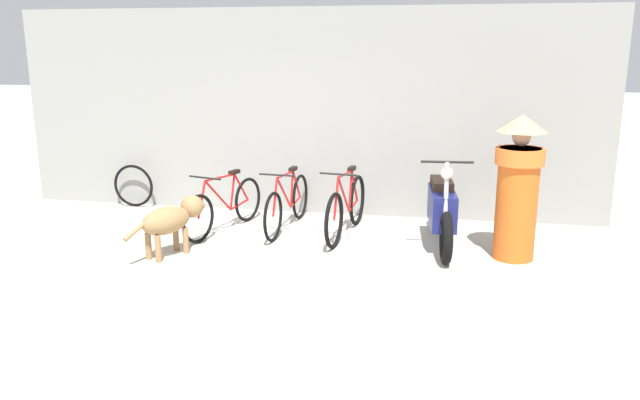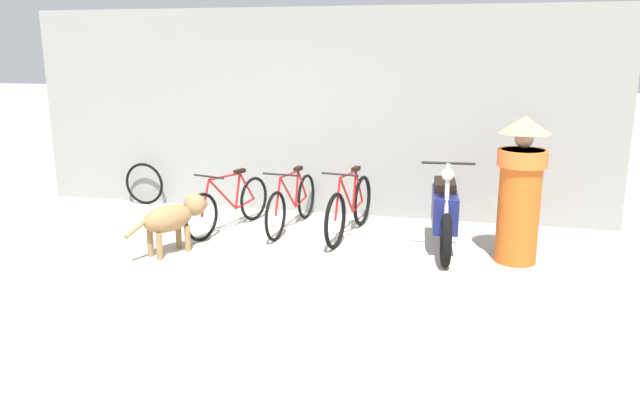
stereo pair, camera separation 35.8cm
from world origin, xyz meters
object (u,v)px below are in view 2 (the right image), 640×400
object	(u,v)px
bicycle_1	(292,204)
stray_dog	(174,217)
bicycle_2	(350,208)
spare_tire_left	(144,184)
motorcycle	(444,212)
person_in_robes	(520,187)
bicycle_0	(229,205)

from	to	relation	value
bicycle_1	stray_dog	bearing A→B (deg)	-35.20
bicycle_1	bicycle_2	xyz separation A→B (m)	(0.80, -0.14, 0.02)
bicycle_1	spare_tire_left	distance (m)	2.64
motorcycle	person_in_robes	world-z (taller)	person_in_robes
bicycle_2	spare_tire_left	world-z (taller)	bicycle_2
bicycle_1	spare_tire_left	size ratio (longest dim) A/B	2.70
stray_dog	bicycle_2	bearing A→B (deg)	-32.06
motorcycle	spare_tire_left	world-z (taller)	motorcycle
spare_tire_left	bicycle_1	bearing A→B (deg)	-16.11
bicycle_0	motorcycle	world-z (taller)	motorcycle
bicycle_2	person_in_robes	distance (m)	2.11
person_in_robes	bicycle_2	bearing A→B (deg)	-25.51
bicycle_1	spare_tire_left	xyz separation A→B (m)	(-2.54, 0.73, -0.02)
bicycle_0	bicycle_1	xyz separation A→B (m)	(0.77, 0.25, 0.01)
motorcycle	person_in_robes	distance (m)	0.96
bicycle_1	person_in_robes	xyz separation A→B (m)	(2.78, -0.65, 0.52)
person_in_robes	motorcycle	bearing A→B (deg)	-31.41
bicycle_2	bicycle_0	bearing A→B (deg)	-78.75
bicycle_1	motorcycle	world-z (taller)	motorcycle
spare_tire_left	bicycle_0	bearing A→B (deg)	-28.99
bicycle_0	spare_tire_left	bearing A→B (deg)	-103.20
bicycle_1	bicycle_2	world-z (taller)	bicycle_2
bicycle_0	motorcycle	size ratio (longest dim) A/B	0.89
bicycle_1	motorcycle	size ratio (longest dim) A/B	0.92
bicycle_1	motorcycle	xyz separation A→B (m)	(1.97, -0.35, 0.10)
bicycle_2	spare_tire_left	distance (m)	3.45
bicycle_0	person_in_robes	distance (m)	3.61
stray_dog	bicycle_0	bearing A→B (deg)	11.55
motorcycle	person_in_robes	xyz separation A→B (m)	(0.81, -0.30, 0.42)
bicycle_0	stray_dog	bearing A→B (deg)	0.33
bicycle_1	person_in_robes	distance (m)	2.90
bicycle_0	bicycle_2	world-z (taller)	bicycle_2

